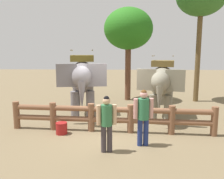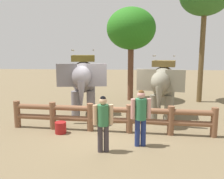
{
  "view_description": "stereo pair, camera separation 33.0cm",
  "coord_description": "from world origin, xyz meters",
  "px_view_note": "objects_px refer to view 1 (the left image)",
  "views": [
    {
      "loc": [
        0.4,
        -8.32,
        2.96
      ],
      "look_at": [
        0.0,
        1.27,
        1.4
      ],
      "focal_mm": 37.8,
      "sensor_mm": 36.0,
      "label": 1
    },
    {
      "loc": [
        0.73,
        -8.3,
        2.96
      ],
      "look_at": [
        0.0,
        1.27,
        1.4
      ],
      "focal_mm": 37.8,
      "sensor_mm": 36.0,
      "label": 2
    }
  ],
  "objects_px": {
    "elephant_near_left": "(82,79)",
    "log_fence": "(111,116)",
    "tourist_woman_in_black": "(107,120)",
    "tourist_man_in_blue": "(143,114)",
    "feed_bucket": "(62,128)",
    "tree_far_left": "(128,30)",
    "elephant_center": "(162,83)"
  },
  "relations": [
    {
      "from": "log_fence",
      "to": "tree_far_left",
      "type": "height_order",
      "value": "tree_far_left"
    },
    {
      "from": "tree_far_left",
      "to": "feed_bucket",
      "type": "distance_m",
      "value": 7.81
    },
    {
      "from": "log_fence",
      "to": "feed_bucket",
      "type": "distance_m",
      "value": 1.83
    },
    {
      "from": "log_fence",
      "to": "elephant_center",
      "type": "xyz_separation_m",
      "value": [
        2.18,
        2.0,
        0.97
      ]
    },
    {
      "from": "elephant_near_left",
      "to": "tree_far_left",
      "type": "relative_size",
      "value": 0.65
    },
    {
      "from": "tourist_woman_in_black",
      "to": "elephant_near_left",
      "type": "bearing_deg",
      "value": 108.61
    },
    {
      "from": "elephant_near_left",
      "to": "log_fence",
      "type": "bearing_deg",
      "value": -58.45
    },
    {
      "from": "tourist_woman_in_black",
      "to": "tree_far_left",
      "type": "bearing_deg",
      "value": 83.99
    },
    {
      "from": "tourist_woman_in_black",
      "to": "tree_far_left",
      "type": "xyz_separation_m",
      "value": [
        0.81,
        7.66,
        3.25
      ]
    },
    {
      "from": "log_fence",
      "to": "elephant_center",
      "type": "distance_m",
      "value": 3.11
    },
    {
      "from": "log_fence",
      "to": "feed_bucket",
      "type": "bearing_deg",
      "value": -170.09
    },
    {
      "from": "elephant_near_left",
      "to": "tourist_woman_in_black",
      "type": "distance_m",
      "value": 4.36
    },
    {
      "from": "elephant_center",
      "to": "feed_bucket",
      "type": "xyz_separation_m",
      "value": [
        -3.94,
        -2.31,
        -1.36
      ]
    },
    {
      "from": "elephant_center",
      "to": "elephant_near_left",
      "type": "bearing_deg",
      "value": 175.31
    },
    {
      "from": "tourist_man_in_blue",
      "to": "elephant_center",
      "type": "bearing_deg",
      "value": 71.31
    },
    {
      "from": "tourist_woman_in_black",
      "to": "tourist_man_in_blue",
      "type": "relative_size",
      "value": 0.94
    },
    {
      "from": "tourist_woman_in_black",
      "to": "tourist_man_in_blue",
      "type": "distance_m",
      "value": 1.24
    },
    {
      "from": "tree_far_left",
      "to": "feed_bucket",
      "type": "height_order",
      "value": "tree_far_left"
    },
    {
      "from": "tourist_man_in_blue",
      "to": "feed_bucket",
      "type": "bearing_deg",
      "value": 161.67
    },
    {
      "from": "tree_far_left",
      "to": "elephant_center",
      "type": "bearing_deg",
      "value": -70.11
    },
    {
      "from": "tree_far_left",
      "to": "log_fence",
      "type": "bearing_deg",
      "value": -97.45
    },
    {
      "from": "log_fence",
      "to": "tourist_man_in_blue",
      "type": "bearing_deg",
      "value": -49.22
    },
    {
      "from": "tourist_woman_in_black",
      "to": "tourist_man_in_blue",
      "type": "bearing_deg",
      "value": 25.31
    },
    {
      "from": "feed_bucket",
      "to": "tourist_man_in_blue",
      "type": "bearing_deg",
      "value": -18.33
    },
    {
      "from": "feed_bucket",
      "to": "log_fence",
      "type": "bearing_deg",
      "value": 9.91
    },
    {
      "from": "elephant_near_left",
      "to": "tourist_woman_in_black",
      "type": "height_order",
      "value": "elephant_near_left"
    },
    {
      "from": "elephant_center",
      "to": "feed_bucket",
      "type": "relative_size",
      "value": 7.92
    },
    {
      "from": "log_fence",
      "to": "tourist_woman_in_black",
      "type": "xyz_separation_m",
      "value": [
        -0.04,
        -1.78,
        0.38
      ]
    },
    {
      "from": "tree_far_left",
      "to": "feed_bucket",
      "type": "bearing_deg",
      "value": -112.26
    },
    {
      "from": "elephant_center",
      "to": "log_fence",
      "type": "bearing_deg",
      "value": -137.47
    },
    {
      "from": "elephant_near_left",
      "to": "feed_bucket",
      "type": "relative_size",
      "value": 8.56
    },
    {
      "from": "elephant_near_left",
      "to": "tourist_man_in_blue",
      "type": "bearing_deg",
      "value": -54.94
    }
  ]
}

